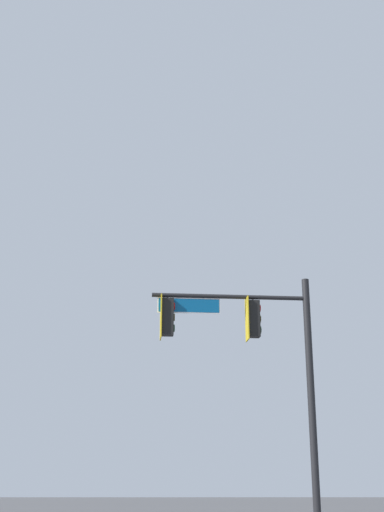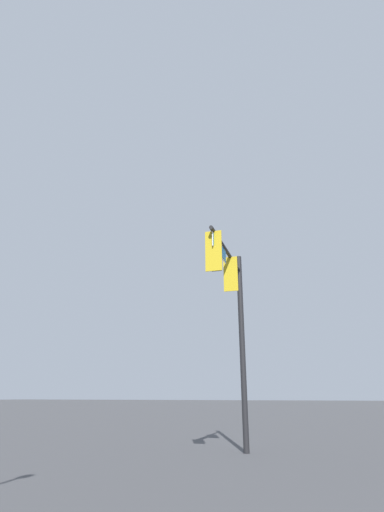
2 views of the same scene
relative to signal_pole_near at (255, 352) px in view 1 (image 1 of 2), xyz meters
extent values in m
cylinder|color=black|center=(-1.60, -0.13, -1.44)|extent=(0.22, 0.22, 7.42)
cylinder|color=black|center=(0.73, 0.06, 1.67)|extent=(4.66, 0.50, 0.13)
cube|color=gold|center=(0.22, 0.02, 1.00)|extent=(0.07, 0.52, 1.30)
cube|color=black|center=(0.03, 0.00, 1.00)|extent=(0.38, 0.35, 1.10)
cylinder|color=black|center=(0.03, 0.00, 1.61)|extent=(0.04, 0.04, 0.12)
cylinder|color=red|center=(-0.17, -0.01, 1.33)|extent=(0.05, 0.22, 0.22)
cylinder|color=#392D05|center=(-0.17, -0.01, 1.00)|extent=(0.05, 0.22, 0.22)
cylinder|color=black|center=(-0.17, -0.01, 0.67)|extent=(0.05, 0.22, 0.22)
cube|color=gold|center=(2.78, 0.22, 1.00)|extent=(0.07, 0.52, 1.30)
cube|color=black|center=(2.59, 0.21, 1.00)|extent=(0.38, 0.35, 1.10)
cylinder|color=black|center=(2.59, 0.21, 1.61)|extent=(0.04, 0.04, 0.12)
cylinder|color=red|center=(2.39, 0.19, 1.33)|extent=(0.05, 0.22, 0.22)
cylinder|color=#392D05|center=(2.39, 0.19, 1.00)|extent=(0.05, 0.22, 0.22)
cylinder|color=black|center=(2.39, 0.19, 0.67)|extent=(0.05, 0.22, 0.22)
cube|color=#0A4C7F|center=(1.95, 0.16, 1.37)|extent=(1.81, 0.18, 0.41)
cube|color=white|center=(1.95, 0.16, 1.37)|extent=(1.87, 0.17, 0.47)
camera|label=1|loc=(2.11, 20.69, -3.91)|focal=50.00mm
camera|label=2|loc=(13.72, 3.83, -3.22)|focal=28.00mm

